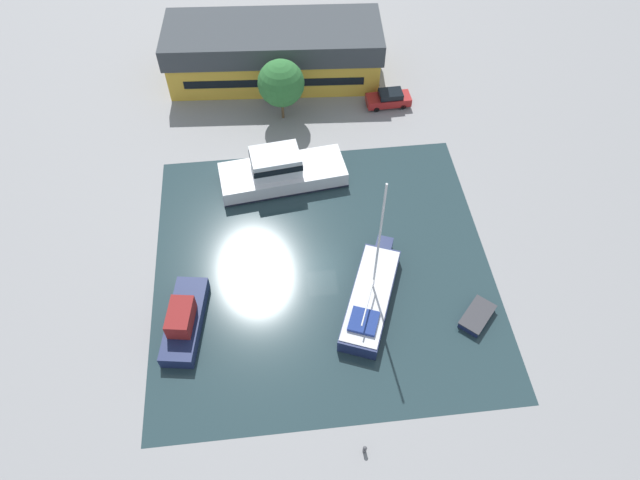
{
  "coord_description": "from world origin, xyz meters",
  "views": [
    {
      "loc": [
        -3.18,
        -26.88,
        38.89
      ],
      "look_at": [
        0.0,
        2.03,
        1.0
      ],
      "focal_mm": 32.0,
      "sensor_mm": 36.0,
      "label": 1
    }
  ],
  "objects_px": {
    "warehouse_building": "(274,52)",
    "quay_tree_near_building": "(281,83)",
    "parked_car": "(389,99)",
    "motor_cruiser": "(281,171)",
    "sailboat_moored": "(371,296)",
    "small_dinghy": "(477,316)",
    "cabin_boat": "(184,320)"
  },
  "relations": [
    {
      "from": "sailboat_moored",
      "to": "small_dinghy",
      "type": "height_order",
      "value": "sailboat_moored"
    },
    {
      "from": "cabin_boat",
      "to": "parked_car",
      "type": "bearing_deg",
      "value": 59.06
    },
    {
      "from": "warehouse_building",
      "to": "quay_tree_near_building",
      "type": "xyz_separation_m",
      "value": [
        0.35,
        -7.07,
        1.24
      ]
    },
    {
      "from": "quay_tree_near_building",
      "to": "small_dinghy",
      "type": "bearing_deg",
      "value": -62.32
    },
    {
      "from": "sailboat_moored",
      "to": "warehouse_building",
      "type": "bearing_deg",
      "value": 122.48
    },
    {
      "from": "warehouse_building",
      "to": "motor_cruiser",
      "type": "height_order",
      "value": "warehouse_building"
    },
    {
      "from": "quay_tree_near_building",
      "to": "parked_car",
      "type": "xyz_separation_m",
      "value": [
        11.11,
        0.73,
        -3.4
      ]
    },
    {
      "from": "parked_car",
      "to": "motor_cruiser",
      "type": "distance_m",
      "value": 15.37
    },
    {
      "from": "warehouse_building",
      "to": "small_dinghy",
      "type": "distance_m",
      "value": 35.21
    },
    {
      "from": "quay_tree_near_building",
      "to": "small_dinghy",
      "type": "xyz_separation_m",
      "value": [
        13.27,
        -25.29,
        -3.91
      ]
    },
    {
      "from": "sailboat_moored",
      "to": "small_dinghy",
      "type": "relative_size",
      "value": 3.7
    },
    {
      "from": "small_dinghy",
      "to": "parked_car",
      "type": "bearing_deg",
      "value": -42.32
    },
    {
      "from": "warehouse_building",
      "to": "motor_cruiser",
      "type": "bearing_deg",
      "value": -87.58
    },
    {
      "from": "warehouse_building",
      "to": "parked_car",
      "type": "bearing_deg",
      "value": -24.99
    },
    {
      "from": "parked_car",
      "to": "sailboat_moored",
      "type": "height_order",
      "value": "sailboat_moored"
    },
    {
      "from": "warehouse_building",
      "to": "sailboat_moored",
      "type": "relative_size",
      "value": 1.77
    },
    {
      "from": "warehouse_building",
      "to": "small_dinghy",
      "type": "bearing_deg",
      "value": -63.22
    },
    {
      "from": "warehouse_building",
      "to": "small_dinghy",
      "type": "xyz_separation_m",
      "value": [
        13.62,
        -32.36,
        -2.66
      ]
    },
    {
      "from": "motor_cruiser",
      "to": "cabin_boat",
      "type": "distance_m",
      "value": 16.74
    },
    {
      "from": "quay_tree_near_building",
      "to": "small_dinghy",
      "type": "height_order",
      "value": "quay_tree_near_building"
    },
    {
      "from": "cabin_boat",
      "to": "sailboat_moored",
      "type": "bearing_deg",
      "value": 11.51
    },
    {
      "from": "warehouse_building",
      "to": "quay_tree_near_building",
      "type": "relative_size",
      "value": 3.53
    },
    {
      "from": "warehouse_building",
      "to": "parked_car",
      "type": "xyz_separation_m",
      "value": [
        11.46,
        -6.34,
        -2.15
      ]
    },
    {
      "from": "quay_tree_near_building",
      "to": "motor_cruiser",
      "type": "xyz_separation_m",
      "value": [
        -0.78,
        -8.99,
        -2.96
      ]
    },
    {
      "from": "parked_car",
      "to": "quay_tree_near_building",
      "type": "bearing_deg",
      "value": 91.57
    },
    {
      "from": "motor_cruiser",
      "to": "cabin_boat",
      "type": "bearing_deg",
      "value": 143.25
    },
    {
      "from": "quay_tree_near_building",
      "to": "sailboat_moored",
      "type": "xyz_separation_m",
      "value": [
        5.33,
        -22.85,
        -3.47
      ]
    },
    {
      "from": "motor_cruiser",
      "to": "small_dinghy",
      "type": "distance_m",
      "value": 21.54
    },
    {
      "from": "quay_tree_near_building",
      "to": "parked_car",
      "type": "relative_size",
      "value": 1.41
    },
    {
      "from": "warehouse_building",
      "to": "cabin_boat",
      "type": "xyz_separation_m",
      "value": [
        -8.8,
        -30.56,
        -2.06
      ]
    },
    {
      "from": "sailboat_moored",
      "to": "motor_cruiser",
      "type": "height_order",
      "value": "sailboat_moored"
    },
    {
      "from": "parked_car",
      "to": "sailboat_moored",
      "type": "bearing_deg",
      "value": 164.02
    }
  ]
}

